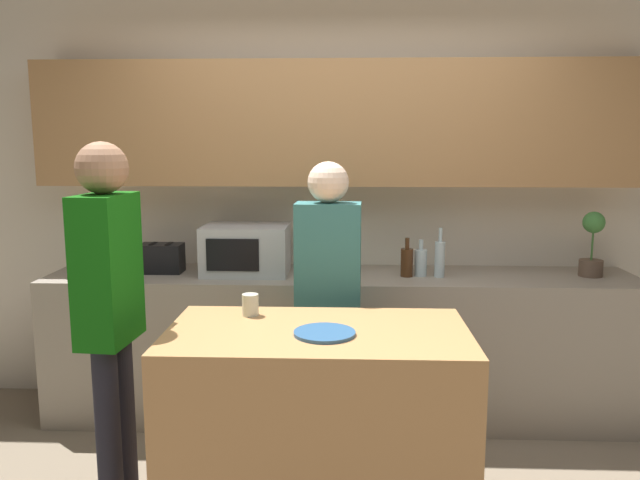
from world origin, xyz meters
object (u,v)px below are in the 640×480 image
Objects in this scene: potted_plant at (592,244)px; bottle_2 at (440,258)px; bottle_1 at (421,262)px; cup_0 at (250,305)px; person_left at (328,287)px; person_center at (109,299)px; toaster at (162,258)px; bottle_0 at (407,262)px; plate_on_island at (325,333)px; microwave at (246,249)px.

potted_plant reaches higher than bottle_2.
bottle_2 reaches higher than bottle_1.
person_left reaches higher than cup_0.
person_center is (-0.96, -0.55, 0.07)m from person_left.
potted_plant is 0.24× the size of person_left.
cup_0 is at bearing 52.34° from person_left.
potted_plant reaches higher than bottle_1.
person_center is (-2.54, -1.12, -0.07)m from potted_plant.
toaster is 1.52m from bottle_0.
bottle_1 is at bearing -178.16° from potted_plant.
person_center reaches higher than bottle_2.
bottle_1 is (1.60, -0.03, -0.00)m from toaster.
toaster is 1.60m from bottle_1.
person_center is (-1.62, -1.06, 0.01)m from bottle_2.
bottle_2 is at bearing -176.26° from potted_plant.
plate_on_island is 0.45m from cup_0.
bottle_0 is 1.06× the size of bottle_1.
potted_plant is 3.92× the size of cup_0.
person_center is at bearing -156.11° from potted_plant.
bottle_1 is 0.14× the size of person_left.
potted_plant reaches higher than toaster.
bottle_2 is (1.71, -0.06, 0.02)m from toaster.
person_left reaches higher than toaster.
person_center reaches higher than person_left.
plate_on_island is at bearing -38.20° from cup_0.
plate_on_island is (1.06, -1.26, -0.07)m from toaster.
bottle_1 is 2.21× the size of cup_0.
bottle_0 reaches higher than bottle_1.
bottle_2 is (-0.92, -0.06, -0.08)m from potted_plant.
microwave is at bearing 163.07° from person_center.
person_left is (-0.46, -0.52, -0.04)m from bottle_0.
toaster is 1.00× the size of plate_on_island.
plate_on_island is 0.15× the size of person_center.
bottle_0 is at bearing -177.17° from potted_plant.
microwave is 2.11m from potted_plant.
bottle_2 is 1.15× the size of plate_on_island.
bottle_0 is at bearing 131.18° from person_center.
bottle_1 is at bearing 130.12° from person_center.
person_center reaches higher than plate_on_island.
bottle_2 is (0.20, -0.00, 0.02)m from bottle_0.
bottle_2 is at bearing -13.77° from bottle_1.
microwave is 5.16× the size of cup_0.
person_center reaches higher than toaster.
potted_plant is at bearing 1.84° from bottle_1.
toaster is at bearing -26.01° from person_left.
person_left is (0.35, 0.41, -0.01)m from cup_0.
microwave is 2.33× the size of bottle_1.
person_left is (1.06, -0.57, -0.04)m from toaster.
bottle_2 is at bearing -2.02° from toaster.
cup_0 is at bearing -131.08° from bottle_0.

